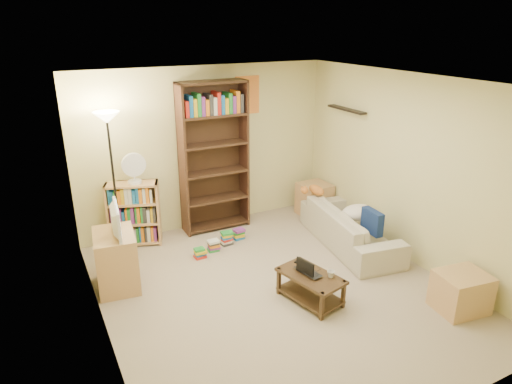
% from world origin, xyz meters
% --- Properties ---
extents(room, '(4.50, 4.54, 2.52)m').
position_xyz_m(room, '(0.00, 0.01, 1.62)').
color(room, tan).
rests_on(room, ground).
extents(sofa, '(2.13, 1.33, 0.55)m').
position_xyz_m(sofa, '(1.55, 0.57, 0.28)').
color(sofa, beige).
rests_on(sofa, ground).
extents(navy_pillow, '(0.13, 0.37, 0.33)m').
position_xyz_m(navy_pillow, '(1.58, 0.15, 0.53)').
color(navy_pillow, navy).
rests_on(navy_pillow, sofa).
extents(cream_blanket, '(0.51, 0.37, 0.22)m').
position_xyz_m(cream_blanket, '(1.69, 0.59, 0.48)').
color(cream_blanket, white).
rests_on(cream_blanket, sofa).
extents(tabby_cat, '(0.44, 0.21, 0.15)m').
position_xyz_m(tabby_cat, '(1.42, 1.33, 0.63)').
color(tabby_cat, orange).
rests_on(tabby_cat, sofa).
extents(coffee_table, '(0.60, 0.86, 0.35)m').
position_xyz_m(coffee_table, '(0.24, -0.37, 0.21)').
color(coffee_table, '#3D2B17').
rests_on(coffee_table, ground).
extents(laptop, '(0.44, 0.35, 0.03)m').
position_xyz_m(laptop, '(0.27, -0.33, 0.36)').
color(laptop, black).
rests_on(laptop, coffee_table).
extents(laptop_screen, '(0.07, 0.25, 0.17)m').
position_xyz_m(laptop_screen, '(0.16, -0.35, 0.45)').
color(laptop_screen, white).
rests_on(laptop_screen, laptop).
extents(mug, '(0.17, 0.17, 0.08)m').
position_xyz_m(mug, '(0.40, -0.53, 0.39)').
color(mug, silver).
rests_on(mug, coffee_table).
extents(tv_remote, '(0.11, 0.14, 0.02)m').
position_xyz_m(tv_remote, '(0.26, -0.10, 0.35)').
color(tv_remote, black).
rests_on(tv_remote, coffee_table).
extents(tv_stand, '(0.55, 0.72, 0.71)m').
position_xyz_m(tv_stand, '(-1.70, 0.98, 0.36)').
color(tv_stand, tan).
rests_on(tv_stand, ground).
extents(television, '(0.65, 0.23, 0.36)m').
position_xyz_m(television, '(-1.70, 0.98, 0.89)').
color(television, black).
rests_on(television, tv_stand).
extents(tall_bookshelf, '(1.04, 0.35, 2.30)m').
position_xyz_m(tall_bookshelf, '(0.05, 2.03, 1.21)').
color(tall_bookshelf, '#3C2017').
rests_on(tall_bookshelf, ground).
extents(short_bookshelf, '(0.79, 0.52, 0.94)m').
position_xyz_m(short_bookshelf, '(-1.22, 2.05, 0.47)').
color(short_bookshelf, tan).
rests_on(short_bookshelf, ground).
extents(desk_fan, '(0.34, 0.19, 0.45)m').
position_xyz_m(desk_fan, '(-1.17, 2.00, 1.18)').
color(desk_fan, white).
rests_on(desk_fan, short_bookshelf).
extents(floor_lamp, '(0.34, 0.34, 2.01)m').
position_xyz_m(floor_lamp, '(-1.48, 1.87, 1.60)').
color(floor_lamp, black).
rests_on(floor_lamp, ground).
extents(side_table, '(0.49, 0.49, 0.55)m').
position_xyz_m(side_table, '(1.72, 1.74, 0.27)').
color(side_table, tan).
rests_on(side_table, ground).
extents(end_cabinet, '(0.60, 0.53, 0.45)m').
position_xyz_m(end_cabinet, '(1.65, -1.30, 0.23)').
color(end_cabinet, tan).
rests_on(end_cabinet, ground).
extents(book_stacks, '(0.89, 0.42, 0.20)m').
position_xyz_m(book_stacks, '(-0.17, 1.35, 0.09)').
color(book_stacks, red).
rests_on(book_stacks, ground).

